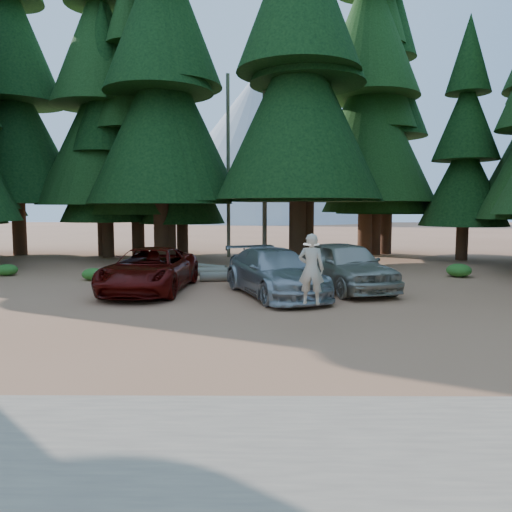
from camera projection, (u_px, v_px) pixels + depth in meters
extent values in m
plane|color=#AB6B48|center=(238.00, 322.00, 12.08)|extent=(160.00, 160.00, 0.00)
cube|color=gray|center=(212.00, 455.00, 5.61)|extent=(26.00, 3.50, 0.01)
cylinder|color=gray|center=(265.00, 145.00, 25.92)|extent=(0.24, 0.24, 12.00)
cylinder|color=gray|center=(228.00, 167.00, 27.52)|extent=(0.20, 0.20, 10.00)
cone|color=#9B9EA3|center=(257.00, 148.00, 95.30)|extent=(44.00, 44.00, 28.00)
cone|color=#9B9EA3|center=(219.00, 173.00, 105.70)|extent=(36.00, 36.00, 20.00)
imported|color=#520907|center=(150.00, 270.00, 16.46)|extent=(2.74, 5.35, 1.45)
imported|color=#A8AAB0|center=(275.00, 272.00, 15.69)|extent=(3.71, 5.49, 1.48)
imported|color=#A7A294|center=(345.00, 266.00, 16.75)|extent=(3.26, 5.19, 1.65)
imported|color=beige|center=(311.00, 269.00, 11.26)|extent=(0.66, 0.51, 1.61)
cylinder|color=white|center=(311.00, 244.00, 11.25)|extent=(0.36, 0.36, 0.04)
cylinder|color=gray|center=(196.00, 271.00, 20.39)|extent=(4.54, 0.35, 0.32)
cylinder|color=gray|center=(199.00, 266.00, 22.54)|extent=(2.65, 1.90, 0.25)
cylinder|color=gray|center=(274.00, 276.00, 19.02)|extent=(5.64, 1.18, 0.36)
ellipsoid|color=#326A1F|center=(155.00, 269.00, 20.24)|extent=(1.03, 1.03, 0.56)
ellipsoid|color=#326A1F|center=(93.00, 274.00, 19.06)|extent=(0.83, 0.83, 0.46)
ellipsoid|color=#326A1F|center=(172.00, 265.00, 21.78)|extent=(0.97, 0.97, 0.54)
ellipsoid|color=#326A1F|center=(262.00, 266.00, 21.03)|extent=(1.14, 1.14, 0.62)
ellipsoid|color=#326A1F|center=(300.00, 265.00, 21.20)|extent=(1.27, 1.27, 0.70)
ellipsoid|color=#326A1F|center=(459.00, 270.00, 19.92)|extent=(0.97, 0.97, 0.53)
ellipsoid|color=#326A1F|center=(7.00, 270.00, 20.32)|extent=(0.85, 0.85, 0.47)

